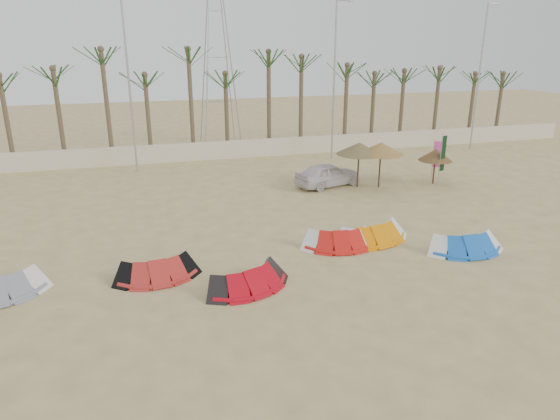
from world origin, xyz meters
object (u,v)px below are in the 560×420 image
object	(u,v)px
kite_red_mid	(247,275)
kite_blue	(462,240)
kite_orange	(371,230)
parasol_right	(436,155)
kite_red_left	(157,266)
parasol_left	(359,148)
car	(328,175)
kite_red_right	(337,236)
parasol_mid	(381,148)

from	to	relation	value
kite_red_mid	kite_blue	distance (m)	9.45
kite_orange	parasol_right	size ratio (longest dim) A/B	1.70
kite_red_left	kite_red_mid	world-z (taller)	same
kite_orange	kite_red_mid	bearing A→B (deg)	-155.59
parasol_left	car	bearing A→B (deg)	157.37
kite_orange	kite_blue	size ratio (longest dim) A/B	1.11
kite_red_left	car	world-z (taller)	car
kite_red_right	parasol_left	world-z (taller)	parasol_left
kite_orange	parasol_mid	xyz separation A→B (m)	(4.05, 7.31, 1.95)
kite_red_left	car	bearing A→B (deg)	42.33
parasol_right	car	distance (m)	6.64
kite_red_mid	kite_red_right	bearing A→B (deg)	29.65
kite_orange	parasol_left	distance (m)	8.48
kite_blue	parasol_mid	size ratio (longest dim) A/B	1.21
kite_orange	parasol_left	xyz separation A→B (m)	(2.86, 7.75, 1.93)
kite_red_left	parasol_right	xyz separation A→B (m)	(16.95, 8.28, 1.38)
kite_red_mid	kite_red_right	distance (m)	5.18
kite_orange	parasol_mid	distance (m)	8.59
parasol_left	car	distance (m)	2.42
kite_red_left	kite_blue	distance (m)	12.55
kite_red_right	kite_red_mid	bearing A→B (deg)	-150.35
kite_red_left	kite_red_mid	size ratio (longest dim) A/B	0.90
kite_red_left	parasol_mid	world-z (taller)	parasol_mid
kite_red_mid	car	size ratio (longest dim) A/B	0.87
kite_red_mid	car	bearing A→B (deg)	56.54
kite_blue	kite_red_mid	bearing A→B (deg)	-175.85
parasol_right	parasol_mid	bearing A→B (deg)	177.01
kite_red_left	kite_red_mid	bearing A→B (deg)	-28.31
parasol_mid	parasol_right	xyz separation A→B (m)	(3.58, -0.19, -0.57)
car	kite_red_mid	bearing A→B (deg)	130.30
car	parasol_left	bearing A→B (deg)	-128.87
parasol_left	parasol_mid	bearing A→B (deg)	-20.19
parasol_mid	parasol_right	distance (m)	3.63
kite_red_left	parasol_left	bearing A→B (deg)	36.19
kite_red_left	kite_orange	size ratio (longest dim) A/B	0.88
kite_orange	parasol_mid	bearing A→B (deg)	60.99
kite_blue	parasol_right	world-z (taller)	parasol_right
parasol_left	kite_red_right	bearing A→B (deg)	-119.78
parasol_right	car	xyz separation A→B (m)	(-6.42, 1.31, -1.10)
kite_red_mid	parasol_left	world-z (taller)	parasol_left
parasol_mid	kite_red_mid	bearing A→B (deg)	-135.39
parasol_left	kite_red_mid	bearing A→B (deg)	-130.67
kite_red_mid	parasol_mid	size ratio (longest dim) A/B	1.31
kite_blue	parasol_right	xyz separation A→B (m)	(4.43, 9.27, 1.38)
parasol_left	parasol_right	world-z (taller)	parasol_left
parasol_mid	parasol_left	bearing A→B (deg)	159.81
parasol_left	car	world-z (taller)	parasol_left
kite_red_left	kite_red_right	size ratio (longest dim) A/B	0.96
parasol_left	parasol_mid	size ratio (longest dim) A/B	0.99
kite_orange	kite_blue	distance (m)	3.85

